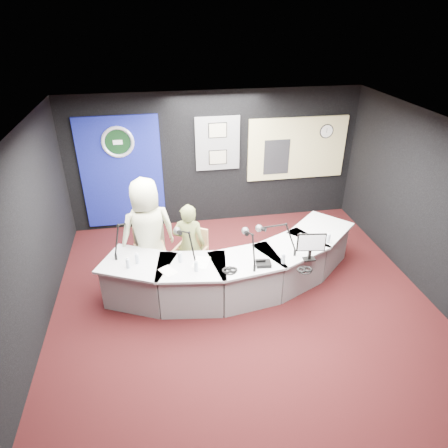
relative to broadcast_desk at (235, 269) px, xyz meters
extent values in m
plane|color=black|center=(0.05, -0.55, -0.38)|extent=(6.00, 6.00, 0.00)
cube|color=silver|center=(0.05, -0.55, 2.42)|extent=(6.00, 6.00, 0.02)
cube|color=black|center=(0.05, 2.45, 1.02)|extent=(6.00, 0.02, 2.80)
cube|color=black|center=(0.05, -3.55, 1.02)|extent=(6.00, 0.02, 2.80)
cube|color=black|center=(-2.95, -0.55, 1.02)|extent=(0.02, 6.00, 2.80)
cube|color=black|center=(3.05, -0.55, 1.02)|extent=(0.02, 6.00, 2.80)
cube|color=navy|center=(-1.85, 2.42, 0.88)|extent=(1.60, 0.05, 2.30)
torus|color=silver|center=(-1.85, 2.38, 1.52)|extent=(0.63, 0.07, 0.63)
cylinder|color=black|center=(-1.85, 2.38, 1.52)|extent=(0.48, 0.01, 0.48)
cube|color=slate|center=(0.10, 2.42, 1.38)|extent=(0.90, 0.04, 1.10)
cube|color=gray|center=(0.10, 2.39, 1.65)|extent=(0.34, 0.02, 0.27)
cube|color=gray|center=(0.10, 2.39, 1.09)|extent=(0.34, 0.02, 0.27)
cube|color=#D2C783|center=(1.80, 2.42, 1.18)|extent=(2.12, 0.06, 1.32)
cube|color=beige|center=(1.80, 2.41, 1.18)|extent=(2.00, 0.02, 1.20)
cube|color=black|center=(1.35, 2.39, 1.03)|extent=(0.55, 0.02, 0.75)
cylinder|color=white|center=(2.40, 2.39, 1.52)|extent=(0.28, 0.01, 0.28)
cube|color=#686457|center=(-1.38, 0.71, 0.24)|extent=(0.51, 0.15, 0.70)
imported|color=beige|center=(-1.38, 0.46, 0.57)|extent=(1.04, 0.82, 1.88)
imported|color=olive|center=(-0.73, 0.30, 0.36)|extent=(0.61, 0.47, 1.47)
cube|color=black|center=(1.06, -0.48, 0.70)|extent=(0.45, 0.09, 0.31)
cube|color=black|center=(0.33, -0.50, 0.40)|extent=(0.24, 0.20, 0.06)
torus|color=black|center=(0.90, -0.75, 0.39)|extent=(0.23, 0.23, 0.04)
torus|color=black|center=(-0.21, -0.57, 0.39)|extent=(0.23, 0.23, 0.04)
cube|color=white|center=(-1.11, -0.41, 0.38)|extent=(0.30, 0.33, 0.00)
cube|color=white|center=(-0.60, -0.27, 0.38)|extent=(0.33, 0.39, 0.00)
camera|label=1|loc=(-1.13, -5.32, 3.86)|focal=32.00mm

